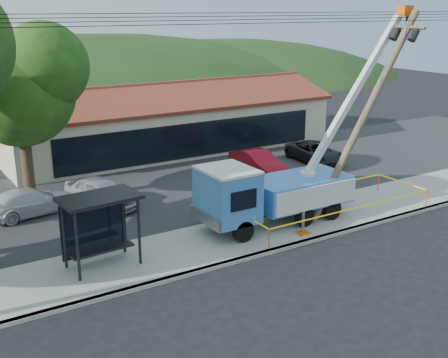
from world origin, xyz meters
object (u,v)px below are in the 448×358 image
Objects in this scene: car_silver at (102,208)px; car_dark at (315,163)px; bus_shelter at (98,214)px; leaning_pole at (370,105)px; car_white at (31,216)px; utility_truck at (273,189)px; car_red at (258,176)px.

car_dark is (14.39, 0.87, 0.00)m from car_silver.
leaning_pole is at bearing -7.87° from bus_shelter.
utility_truck is at bearing -139.17° from car_white.
utility_truck is 3.75× the size of bus_shelter.
car_red is at bearing -16.63° from car_silver.
leaning_pole reaches higher than car_red.
car_white is (-8.97, 6.98, -1.74)m from utility_truck.
bus_shelter is at bearing 176.39° from car_white.
car_dark is (8.66, 7.15, -1.74)m from utility_truck.
leaning_pole is 3.15× the size of bus_shelter.
car_silver is 0.96× the size of car_white.
leaning_pole reaches higher than car_white.
utility_truck is 1.19× the size of leaning_pole.
car_silver reaches higher than car_dark.
car_silver is 3.31m from car_white.
car_silver is 9.71m from car_red.
car_dark is (4.70, 0.39, 0.00)m from car_red.
car_silver reaches higher than car_red.
bus_shelter reaches higher than car_red.
car_red is 0.94× the size of car_dark.
utility_truck reaches higher than car_white.
utility_truck reaches higher than leaning_pole.
utility_truck is at bearing -119.38° from car_red.
car_white is (-12.93, 0.23, 0.00)m from car_red.
car_red is 12.93m from car_white.
car_white is 0.98× the size of car_dark.
bus_shelter is at bearing -151.92° from car_dark.
car_dark is at bearing 39.55° from utility_truck.
utility_truck is 2.47× the size of car_dark.
leaning_pole is 2.08× the size of car_dark.
leaning_pole is at bearing -131.02° from car_white.
car_white is at bearing 142.09° from utility_truck.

